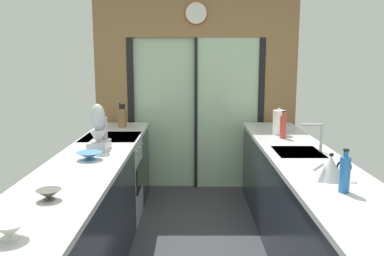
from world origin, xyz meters
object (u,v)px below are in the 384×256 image
at_px(mixing_bowl_far, 88,156).
at_px(paper_towel_roll, 278,122).
at_px(mixing_bowl_near, 8,230).
at_px(stand_mixer, 98,132).
at_px(mixing_bowl_mid, 48,194).
at_px(soap_bottle_near, 344,173).
at_px(kettle, 330,168).
at_px(soap_bottle_far, 282,126).
at_px(knife_block, 121,118).
at_px(oven_range, 112,179).

bearing_deg(mixing_bowl_far, paper_towel_roll, 32.00).
xyz_separation_m(mixing_bowl_near, stand_mixer, (0.00, 1.82, 0.12)).
bearing_deg(mixing_bowl_mid, soap_bottle_near, 4.53).
height_order(kettle, soap_bottle_far, soap_bottle_far).
height_order(mixing_bowl_mid, knife_block, knife_block).
xyz_separation_m(mixing_bowl_near, soap_bottle_far, (1.78, 2.37, 0.08)).
relative_size(stand_mixer, kettle, 1.57).
height_order(knife_block, soap_bottle_near, knife_block).
bearing_deg(paper_towel_roll, stand_mixer, -157.04).
relative_size(kettle, paper_towel_roll, 0.91).
height_order(oven_range, knife_block, knife_block).
bearing_deg(mixing_bowl_mid, oven_range, 90.55).
relative_size(mixing_bowl_mid, knife_block, 0.50).
bearing_deg(stand_mixer, knife_block, 90.00).
height_order(mixing_bowl_far, knife_block, knife_block).
height_order(oven_range, soap_bottle_near, soap_bottle_near).
distance_m(knife_block, stand_mixer, 1.24).
xyz_separation_m(oven_range, mixing_bowl_mid, (0.02, -1.93, 0.50)).
bearing_deg(knife_block, paper_towel_roll, -15.19).
distance_m(mixing_bowl_near, mixing_bowl_far, 1.47).
height_order(mixing_bowl_far, soap_bottle_far, soap_bottle_far).
xyz_separation_m(oven_range, soap_bottle_near, (1.80, -1.79, 0.58)).
height_order(mixing_bowl_far, paper_towel_roll, paper_towel_roll).
height_order(soap_bottle_near, soap_bottle_far, soap_bottle_far).
xyz_separation_m(mixing_bowl_far, soap_bottle_far, (1.78, 0.90, 0.09)).
relative_size(knife_block, soap_bottle_near, 1.07).
distance_m(mixing_bowl_far, soap_bottle_far, 2.00).
distance_m(mixing_bowl_far, paper_towel_roll, 2.10).
distance_m(mixing_bowl_mid, knife_block, 2.55).
height_order(mixing_bowl_mid, soap_bottle_far, soap_bottle_far).
distance_m(mixing_bowl_mid, mixing_bowl_far, 0.95).
bearing_deg(oven_range, mixing_bowl_near, -89.57).
bearing_deg(stand_mixer, soap_bottle_near, -33.25).
bearing_deg(oven_range, soap_bottle_far, -2.68).
bearing_deg(soap_bottle_far, mixing_bowl_far, -153.16).
bearing_deg(soap_bottle_near, mixing_bowl_mid, -175.47).
height_order(soap_bottle_near, paper_towel_roll, paper_towel_roll).
height_order(oven_range, mixing_bowl_mid, mixing_bowl_mid).
bearing_deg(oven_range, mixing_bowl_far, -88.93).
bearing_deg(knife_block, kettle, -50.41).
distance_m(knife_block, soap_bottle_far, 1.91).
bearing_deg(soap_bottle_near, mixing_bowl_near, -159.74).
bearing_deg(paper_towel_roll, mixing_bowl_far, -148.00).
relative_size(soap_bottle_near, soap_bottle_far, 0.96).
distance_m(stand_mixer, kettle, 2.01).
bearing_deg(paper_towel_roll, kettle, -89.94).
bearing_deg(knife_block, mixing_bowl_far, -90.00).
height_order(mixing_bowl_far, kettle, kettle).
xyz_separation_m(soap_bottle_near, soap_bottle_far, (0.00, 1.71, 0.01)).
distance_m(mixing_bowl_far, knife_block, 1.60).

